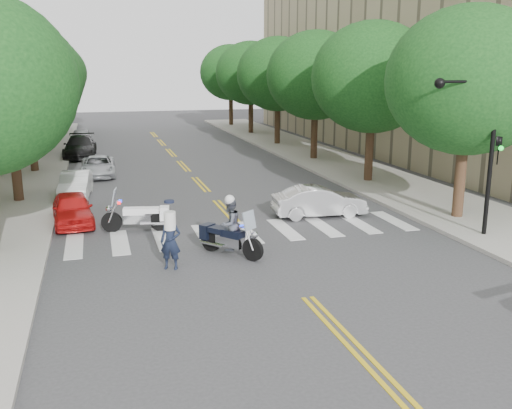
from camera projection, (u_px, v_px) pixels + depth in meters
name	position (u px, v px, depth m)	size (l,w,h in m)	color
ground	(307.00, 298.00, 15.41)	(140.00, 140.00, 0.00)	#38383A
sidewalk_left	(22.00, 172.00, 33.46)	(5.00, 60.00, 0.15)	#9E9991
sidewalk_right	(323.00, 159.00, 38.48)	(5.00, 60.00, 0.15)	#9E9991
building_right	(506.00, 2.00, 44.03)	(26.00, 44.00, 22.00)	tan
tree_l_1	(7.00, 79.00, 24.87)	(6.40, 6.40, 8.45)	#382316
tree_l_2	(26.00, 77.00, 32.36)	(6.40, 6.40, 8.45)	#382316
tree_l_3	(38.00, 75.00, 39.84)	(6.40, 6.40, 8.45)	#382316
tree_l_4	(47.00, 74.00, 47.33)	(6.40, 6.40, 8.45)	#382316
tree_l_5	(53.00, 73.00, 54.81)	(6.40, 6.40, 8.45)	#382316
tree_r_0	(468.00, 81.00, 22.05)	(6.40, 6.40, 8.45)	#382316
tree_r_1	(373.00, 78.00, 29.53)	(6.40, 6.40, 8.45)	#382316
tree_r_2	(316.00, 76.00, 37.01)	(6.40, 6.40, 8.45)	#382316
tree_r_3	(278.00, 74.00, 44.50)	(6.40, 6.40, 8.45)	#382316
tree_r_4	(251.00, 73.00, 51.98)	(6.40, 6.40, 8.45)	#382316
tree_r_5	(231.00, 72.00, 59.47)	(6.40, 6.40, 8.45)	#382316
traffic_signal_pole	(482.00, 136.00, 19.85)	(2.82, 0.42, 6.00)	black
motorcycle_police	(229.00, 229.00, 18.72)	(1.76, 2.15, 2.05)	black
motorcycle_parked	(142.00, 216.00, 21.54)	(2.58, 0.89, 1.67)	black
officer_standing	(171.00, 242.00, 17.42)	(0.64, 0.42, 1.75)	#151D31
convertible	(319.00, 201.00, 23.68)	(1.35, 3.88, 1.28)	silver
parked_car_a	(72.00, 209.00, 22.48)	(1.49, 3.69, 1.26)	red
parked_car_b	(76.00, 185.00, 27.16)	(1.30, 3.74, 1.23)	white
parked_car_c	(98.00, 166.00, 32.52)	(1.90, 4.12, 1.14)	#A9ACB1
parked_car_d	(80.00, 147.00, 39.39)	(2.07, 5.08, 1.47)	black
parked_car_e	(81.00, 138.00, 44.71)	(1.63, 4.06, 1.38)	#9F9FA4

